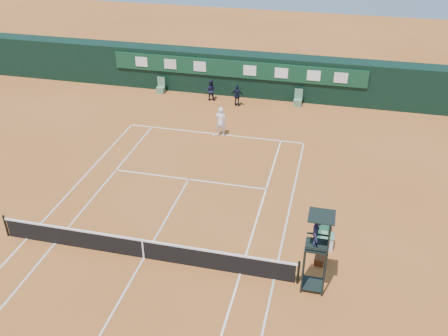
# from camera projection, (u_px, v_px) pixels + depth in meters

# --- Properties ---
(ground) EXTENTS (90.00, 90.00, 0.00)m
(ground) POSITION_uv_depth(u_px,v_px,m) (144.00, 258.00, 20.83)
(ground) COLOR #B5622A
(ground) RESTS_ON ground
(court_lines) EXTENTS (11.05, 23.85, 0.01)m
(court_lines) POSITION_uv_depth(u_px,v_px,m) (144.00, 258.00, 20.83)
(court_lines) COLOR white
(court_lines) RESTS_ON ground
(tennis_net) EXTENTS (12.90, 0.10, 1.10)m
(tennis_net) POSITION_uv_depth(u_px,v_px,m) (143.00, 248.00, 20.58)
(tennis_net) COLOR black
(tennis_net) RESTS_ON ground
(back_wall) EXTENTS (40.00, 1.65, 3.00)m
(back_wall) POSITION_uv_depth(u_px,v_px,m) (238.00, 73.00, 35.76)
(back_wall) COLOR black
(back_wall) RESTS_ON ground
(linesman_chair_left) EXTENTS (0.55, 0.50, 1.15)m
(linesman_chair_left) POSITION_uv_depth(u_px,v_px,m) (161.00, 89.00, 36.42)
(linesman_chair_left) COLOR #57855E
(linesman_chair_left) RESTS_ON ground
(linesman_chair_right) EXTENTS (0.55, 0.50, 1.15)m
(linesman_chair_right) POSITION_uv_depth(u_px,v_px,m) (298.00, 101.00, 34.41)
(linesman_chair_right) COLOR #54805C
(linesman_chair_right) RESTS_ON ground
(umpire_chair) EXTENTS (0.96, 0.95, 3.42)m
(umpire_chair) POSITION_uv_depth(u_px,v_px,m) (318.00, 237.00, 18.12)
(umpire_chair) COLOR black
(umpire_chair) RESTS_ON ground
(player_bench) EXTENTS (0.56, 1.20, 1.10)m
(player_bench) POSITION_uv_depth(u_px,v_px,m) (326.00, 230.00, 21.52)
(player_bench) COLOR #1A422E
(player_bench) RESTS_ON ground
(tennis_bag) EXTENTS (0.44, 0.90, 0.33)m
(tennis_bag) POSITION_uv_depth(u_px,v_px,m) (320.00, 257.00, 20.64)
(tennis_bag) COLOR black
(tennis_bag) RESTS_ON ground
(cooler) EXTENTS (0.57, 0.57, 0.65)m
(cooler) POSITION_uv_depth(u_px,v_px,m) (327.00, 241.00, 21.28)
(cooler) COLOR white
(cooler) RESTS_ON ground
(tennis_ball) EXTENTS (0.06, 0.06, 0.06)m
(tennis_ball) POSITION_uv_depth(u_px,v_px,m) (214.00, 171.00, 26.85)
(tennis_ball) COLOR yellow
(tennis_ball) RESTS_ON ground
(player) EXTENTS (0.68, 0.45, 1.86)m
(player) POSITION_uv_depth(u_px,v_px,m) (221.00, 121.00, 30.16)
(player) COLOR white
(player) RESTS_ON ground
(ball_kid_left) EXTENTS (0.76, 0.62, 1.47)m
(ball_kid_left) POSITION_uv_depth(u_px,v_px,m) (211.00, 90.00, 35.04)
(ball_kid_left) COLOR black
(ball_kid_left) RESTS_ON ground
(ball_kid_right) EXTENTS (0.91, 0.45, 1.50)m
(ball_kid_right) POSITION_uv_depth(u_px,v_px,m) (237.00, 96.00, 34.12)
(ball_kid_right) COLOR black
(ball_kid_right) RESTS_ON ground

